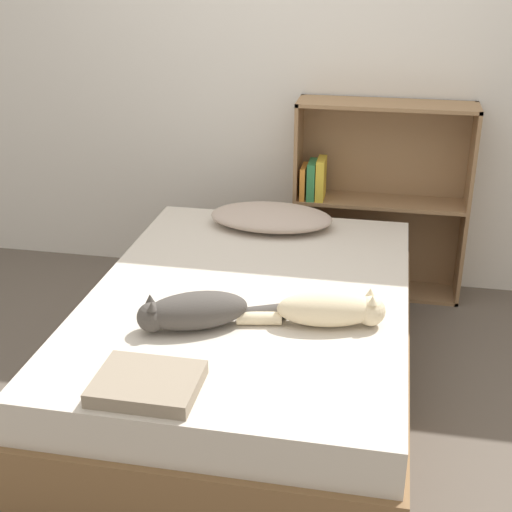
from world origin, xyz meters
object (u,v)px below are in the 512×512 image
Objects in this scene: cat_light at (331,310)px; cat_dark at (194,311)px; bed at (250,345)px; bookshelf at (376,197)px; pillow at (271,217)px.

cat_light is 0.52m from cat_dark.
cat_light reaches higher than bed.
cat_light is 1.43m from bookshelf.
cat_dark is 1.67m from bookshelf.
cat_dark reaches higher than pillow.
cat_dark is at bearing -95.71° from pillow.
bed is 0.81m from pillow.
pillow reaches higher than bed.
bed is at bearing -137.63° from cat_dark.
cat_dark is at bearing -176.92° from cat_light.
pillow is at bearing -120.01° from cat_dark.
bookshelf is (0.62, 1.55, -0.03)m from cat_dark.
bed is 0.50m from cat_dark.
pillow is (-0.04, 0.74, 0.32)m from bed.
bed is 3.39× the size of cat_light.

